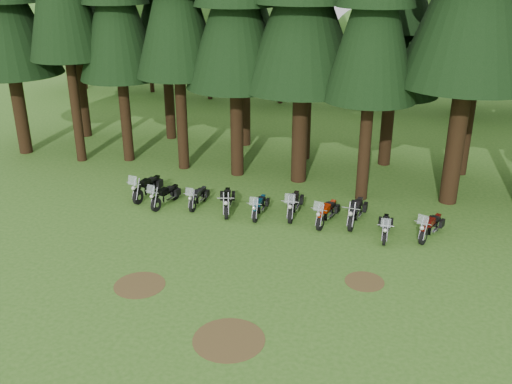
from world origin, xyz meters
TOP-DOWN VIEW (x-y plane):
  - ground at (0.00, 0.00)m, footprint 120.00×120.00m
  - pine_back_4 at (4.04, 13.25)m, footprint 4.94×4.94m
  - decid_0 at (-22.10, 25.26)m, footprint 8.00×7.78m
  - decid_1 at (-15.99, 25.76)m, footprint 7.91×7.69m
  - decid_2 at (-10.43, 24.78)m, footprint 6.72×6.53m
  - decid_3 at (-4.71, 25.13)m, footprint 6.12×5.95m
  - decid_4 at (1.58, 26.32)m, footprint 5.93×5.76m
  - decid_5 at (8.29, 25.71)m, footprint 8.45×8.21m
  - dirt_patch_0 at (-3.00, -2.00)m, footprint 1.80×1.80m
  - dirt_patch_1 at (4.50, 0.50)m, footprint 1.40×1.40m
  - dirt_patch_2 at (1.00, -4.00)m, footprint 2.20×2.20m
  - motorcycle_0 at (-6.28, 5.16)m, footprint 0.56×2.39m
  - motorcycle_1 at (-5.07, 4.58)m, footprint 0.65×2.17m
  - motorcycle_2 at (-3.61, 4.94)m, footprint 0.37×1.98m
  - motorcycle_3 at (-2.15, 4.77)m, footprint 0.80×2.21m
  - motorcycle_4 at (-0.63, 4.74)m, footprint 0.39×2.03m
  - motorcycle_5 at (0.81, 5.20)m, footprint 0.52×2.36m
  - motorcycle_6 at (2.34, 4.83)m, footprint 0.66×2.23m
  - motorcycle_7 at (3.53, 5.22)m, footprint 0.41×2.38m
  - motorcycle_8 at (4.87, 4.20)m, footprint 0.39×2.02m
  - motorcycle_9 at (6.62, 4.71)m, footprint 0.99×2.14m

SIDE VIEW (x-z plane):
  - ground at x=0.00m, z-range 0.00..0.00m
  - dirt_patch_0 at x=-3.00m, z-range 0.00..0.01m
  - dirt_patch_1 at x=4.50m, z-range 0.00..0.01m
  - dirt_patch_2 at x=1.00m, z-range 0.00..0.01m
  - motorcycle_2 at x=-3.61m, z-range -0.21..1.04m
  - motorcycle_8 at x=4.87m, z-range -0.21..1.06m
  - motorcycle_4 at x=-0.63m, z-range -0.21..1.06m
  - motorcycle_1 at x=-5.07m, z-range -0.23..1.14m
  - motorcycle_9 at x=6.62m, z-range -0.23..1.15m
  - motorcycle_6 at x=2.34m, z-range -0.23..1.17m
  - motorcycle_3 at x=-2.15m, z-range 0.01..0.93m
  - motorcycle_7 at x=3.53m, z-range 0.01..0.98m
  - motorcycle_5 at x=0.81m, z-range -0.25..1.24m
  - motorcycle_0 at x=-6.28m, z-range -0.25..1.25m
  - decid_4 at x=1.58m, z-range 0.67..8.07m
  - decid_3 at x=-4.71m, z-range 0.69..8.34m
  - decid_2 at x=-10.43m, z-range 0.76..9.15m
  - decid_1 at x=-15.99m, z-range 0.89..10.77m
  - decid_0 at x=-22.10m, z-range 0.90..10.90m
  - decid_5 at x=8.29m, z-range 0.95..11.51m
  - pine_back_4 at x=4.04m, z-range 1.36..15.14m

